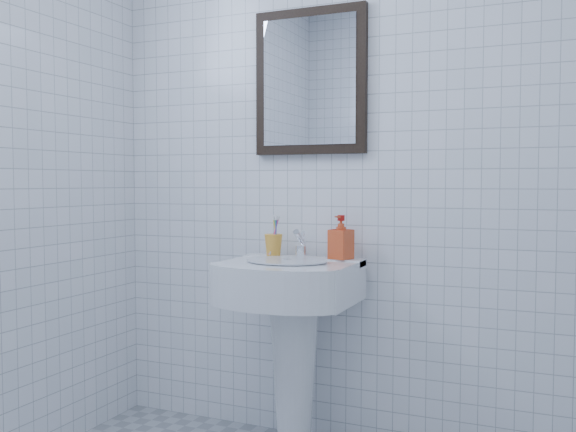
% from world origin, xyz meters
% --- Properties ---
extents(wall_back, '(2.20, 0.02, 2.50)m').
position_xyz_m(wall_back, '(0.00, 1.20, 1.25)').
color(wall_back, white).
rests_on(wall_back, ground).
extents(washbasin, '(0.53, 0.39, 0.81)m').
position_xyz_m(washbasin, '(-0.16, 0.98, 0.54)').
color(washbasin, white).
rests_on(washbasin, ground).
extents(faucet, '(0.05, 0.11, 0.12)m').
position_xyz_m(faucet, '(-0.16, 1.08, 0.85)').
color(faucet, white).
rests_on(faucet, washbasin).
extents(toothbrush_cup, '(0.10, 0.10, 0.09)m').
position_xyz_m(toothbrush_cup, '(-0.29, 1.09, 0.85)').
color(toothbrush_cup, gold).
rests_on(toothbrush_cup, washbasin).
extents(soap_dispenser, '(0.10, 0.10, 0.18)m').
position_xyz_m(soap_dispenser, '(0.01, 1.10, 0.89)').
color(soap_dispenser, red).
rests_on(soap_dispenser, washbasin).
extents(wall_mirror, '(0.50, 0.04, 0.62)m').
position_xyz_m(wall_mirror, '(-0.16, 1.18, 1.55)').
color(wall_mirror, black).
rests_on(wall_mirror, wall_back).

